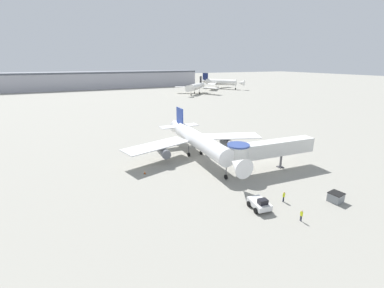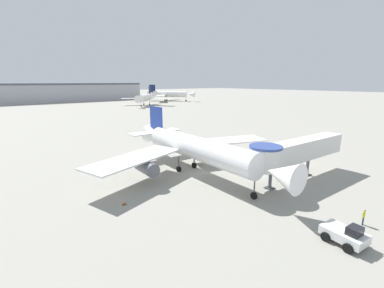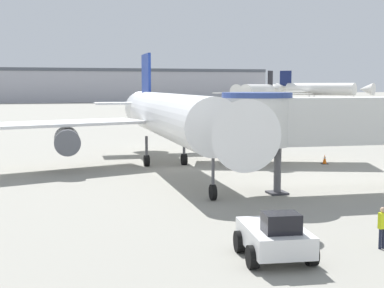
% 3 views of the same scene
% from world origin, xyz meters
% --- Properties ---
extents(ground_plane, '(800.00, 800.00, 0.00)m').
position_xyz_m(ground_plane, '(0.00, 0.00, 0.00)').
color(ground_plane, gray).
extents(main_airplane, '(32.96, 31.01, 9.45)m').
position_xyz_m(main_airplane, '(-0.16, 0.31, 4.00)').
color(main_airplane, white).
rests_on(main_airplane, ground_plane).
extents(jet_bridge, '(18.96, 4.36, 6.04)m').
position_xyz_m(jet_bridge, '(8.62, -10.83, 4.36)').
color(jet_bridge, silver).
rests_on(jet_bridge, ground_plane).
extents(pushback_tug_white, '(2.81, 3.69, 1.92)m').
position_xyz_m(pushback_tug_white, '(-1.20, -21.69, 0.85)').
color(pushback_tug_white, silver).
rests_on(pushback_tug_white, ground_plane).
extents(service_container_gray, '(2.27, 2.17, 1.43)m').
position_xyz_m(service_container_gray, '(10.71, -24.87, 0.72)').
color(service_container_gray, gray).
rests_on(service_container_gray, ground_plane).
extents(traffic_cone_starboard_wing, '(0.49, 0.49, 0.80)m').
position_xyz_m(traffic_cone_starboard_wing, '(12.73, -0.33, 0.38)').
color(traffic_cone_starboard_wing, black).
rests_on(traffic_cone_starboard_wing, ground_plane).
extents(traffic_cone_port_wing, '(0.40, 0.40, 0.66)m').
position_xyz_m(traffic_cone_port_wing, '(-13.10, -2.76, 0.31)').
color(traffic_cone_port_wing, black).
rests_on(traffic_cone_port_wing, ground_plane).
extents(ground_crew_marshaller, '(0.22, 0.33, 1.64)m').
position_xyz_m(ground_crew_marshaller, '(1.93, -26.40, 0.95)').
color(ground_crew_marshaller, '#1E2338').
rests_on(ground_crew_marshaller, ground_plane).
extents(ground_crew_wing_walker, '(0.35, 0.24, 1.68)m').
position_xyz_m(ground_crew_wing_walker, '(3.43, -21.61, 0.97)').
color(ground_crew_wing_walker, '#1E2338').
rests_on(ground_crew_wing_walker, ground_plane).
extents(background_jet_navy_tail, '(31.86, 32.72, 11.74)m').
position_xyz_m(background_jet_navy_tail, '(82.77, 130.59, 5.12)').
color(background_jet_navy_tail, white).
rests_on(background_jet_navy_tail, ground_plane).
extents(background_jet_black_tail, '(24.62, 24.62, 10.91)m').
position_xyz_m(background_jet_black_tail, '(50.72, 107.19, 4.78)').
color(background_jet_black_tail, white).
rests_on(background_jet_black_tail, ground_plane).
extents(terminal_building, '(158.65, 23.35, 12.88)m').
position_xyz_m(terminal_building, '(-2.59, 175.00, 6.45)').
color(terminal_building, '#A8A8B2').
rests_on(terminal_building, ground_plane).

